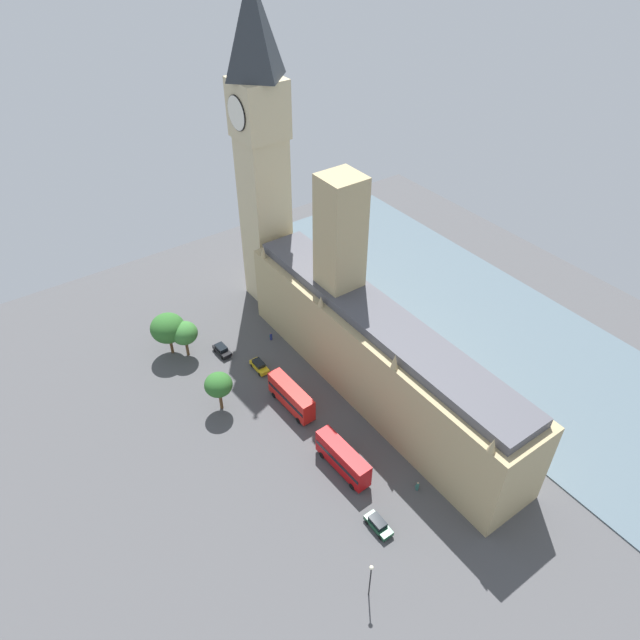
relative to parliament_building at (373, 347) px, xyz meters
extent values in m
plane|color=#4C4C4F|center=(1.99, 1.30, -9.55)|extent=(132.03, 132.03, 0.00)
cube|color=slate|center=(-29.12, 1.30, -9.42)|extent=(38.32, 118.83, 0.25)
cube|color=tan|center=(-0.01, 1.30, -1.77)|extent=(11.18, 62.03, 15.55)
cube|color=tan|center=(-0.01, -9.87, 8.84)|extent=(6.45, 6.45, 36.78)
cube|color=#4C4C54|center=(-0.01, 1.30, 6.80)|extent=(8.49, 59.55, 1.60)
cone|color=tan|center=(5.18, -26.61, 7.19)|extent=(1.20, 1.20, 2.37)
cone|color=tan|center=(5.18, -8.00, 6.97)|extent=(1.20, 1.20, 1.95)
cone|color=tan|center=(5.18, 10.60, 7.35)|extent=(1.20, 1.20, 2.70)
cone|color=tan|center=(5.18, 29.21, 7.14)|extent=(1.20, 1.20, 2.28)
cube|color=#CCBA8E|center=(-0.38, -34.77, 7.90)|extent=(7.70, 7.70, 34.89)
cube|color=#CCBA8E|center=(-0.38, -34.77, 30.48)|extent=(8.47, 8.47, 10.28)
cylinder|color=silver|center=(4.01, -34.77, 30.48)|extent=(0.25, 5.85, 5.85)
torus|color=black|center=(4.01, -34.77, 30.48)|extent=(0.24, 6.09, 6.09)
cylinder|color=silver|center=(-0.38, -39.15, 30.48)|extent=(5.85, 0.25, 5.85)
torus|color=black|center=(-0.38, -39.15, 30.48)|extent=(6.09, 0.24, 6.09)
pyramid|color=#2D3338|center=(-0.38, -34.77, 43.80)|extent=(8.47, 8.47, 16.36)
cube|color=black|center=(17.47, -23.26, -8.83)|extent=(2.10, 4.42, 0.75)
cube|color=black|center=(17.48, -23.48, -8.13)|extent=(1.69, 2.50, 0.65)
cylinder|color=black|center=(16.54, -21.93, -9.21)|extent=(0.29, 0.69, 0.68)
cylinder|color=black|center=(18.24, -21.83, -9.21)|extent=(0.29, 0.69, 0.68)
cylinder|color=black|center=(16.70, -24.69, -9.21)|extent=(0.29, 0.69, 0.68)
cylinder|color=black|center=(18.39, -24.60, -9.21)|extent=(0.29, 0.69, 0.68)
cube|color=gold|center=(13.92, -15.30, -8.83)|extent=(1.82, 4.45, 0.75)
cube|color=black|center=(13.92, -15.52, -8.13)|extent=(1.52, 2.49, 0.65)
cylinder|color=black|center=(13.10, -13.87, -9.21)|extent=(0.25, 0.68, 0.68)
cylinder|color=black|center=(14.74, -13.88, -9.21)|extent=(0.25, 0.68, 0.68)
cylinder|color=black|center=(13.09, -16.71, -9.21)|extent=(0.25, 0.68, 0.68)
cylinder|color=black|center=(14.73, -16.72, -9.21)|extent=(0.25, 0.68, 0.68)
cube|color=red|center=(14.16, -4.05, -6.90)|extent=(2.90, 10.59, 4.20)
cube|color=black|center=(14.16, -4.05, -6.81)|extent=(2.94, 10.19, 0.70)
cylinder|color=black|center=(12.87, -0.42, -9.00)|extent=(0.39, 1.11, 1.10)
cylinder|color=black|center=(15.17, -0.33, -9.00)|extent=(0.39, 1.11, 1.10)
cylinder|color=black|center=(13.15, -7.76, -9.00)|extent=(0.39, 1.11, 1.10)
cylinder|color=black|center=(15.45, -7.68, -9.00)|extent=(0.39, 1.11, 1.10)
cube|color=#B20C0F|center=(14.84, 11.42, -6.90)|extent=(2.95, 10.60, 4.20)
cube|color=black|center=(14.84, 11.42, -6.81)|extent=(2.99, 10.20, 0.70)
cylinder|color=black|center=(13.53, 15.05, -9.00)|extent=(0.40, 1.11, 1.10)
cylinder|color=black|center=(15.83, 15.14, -9.00)|extent=(0.40, 1.11, 1.10)
cylinder|color=black|center=(13.85, 7.70, -9.00)|extent=(0.40, 1.11, 1.10)
cylinder|color=black|center=(16.14, 7.80, -9.00)|extent=(0.40, 1.11, 1.10)
cube|color=#19472D|center=(16.86, 22.49, -8.83)|extent=(1.84, 4.51, 0.75)
cube|color=black|center=(16.86, 22.26, -8.13)|extent=(1.54, 2.53, 0.65)
cylinder|color=black|center=(16.03, 23.93, -9.21)|extent=(0.25, 0.68, 0.68)
cylinder|color=black|center=(17.70, 23.93, -9.21)|extent=(0.25, 0.68, 0.68)
cylinder|color=black|center=(16.03, 21.05, -9.21)|extent=(0.25, 0.68, 0.68)
cylinder|color=black|center=(17.70, 21.04, -9.21)|extent=(0.25, 0.68, 0.68)
cylinder|color=navy|center=(7.66, -21.41, -8.84)|extent=(0.64, 0.64, 1.42)
sphere|color=#8C6647|center=(7.66, -21.41, -7.99)|extent=(0.27, 0.27, 0.27)
cube|color=#336B60|center=(7.93, -21.55, -8.77)|extent=(0.24, 0.34, 0.26)
cylinder|color=#336B60|center=(7.96, 20.90, -8.83)|extent=(0.63, 0.63, 1.43)
sphere|color=tan|center=(7.96, 20.90, -7.98)|extent=(0.27, 0.27, 0.27)
cube|color=#336B60|center=(8.23, 20.78, -8.76)|extent=(0.23, 0.34, 0.26)
cylinder|color=brown|center=(24.14, -10.82, -7.64)|extent=(0.56, 0.56, 3.83)
ellipsoid|color=#2D6628|center=(24.14, -10.82, -3.94)|extent=(4.74, 4.74, 4.03)
cylinder|color=brown|center=(22.95, -26.77, -7.79)|extent=(0.56, 0.56, 3.52)
ellipsoid|color=#387533|center=(22.95, -26.77, -4.16)|extent=(4.97, 4.97, 4.22)
cylinder|color=brown|center=(25.11, -29.13, -7.74)|extent=(0.56, 0.56, 3.62)
ellipsoid|color=#2D6628|center=(25.11, -29.13, -3.52)|extent=(6.42, 6.42, 5.46)
cylinder|color=black|center=(23.91, 29.01, -6.34)|extent=(0.18, 0.18, 6.42)
sphere|color=#F2EAC6|center=(23.91, 29.01, -2.85)|extent=(0.56, 0.56, 0.56)
camera|label=1|loc=(49.69, 54.54, 64.32)|focal=32.28mm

